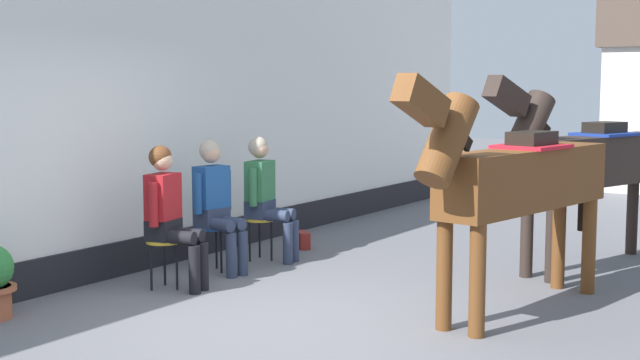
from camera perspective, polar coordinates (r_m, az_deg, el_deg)
name	(u,v)px	position (r m, az deg, el deg)	size (l,w,h in m)	color
ground_plane	(437,260)	(9.97, 7.63, -5.17)	(40.00, 40.00, 0.00)	slate
pub_facade_wall	(174,123)	(9.96, -9.48, 3.71)	(0.34, 14.00, 3.40)	white
seated_visitor_near	(169,210)	(8.50, -9.81, -1.92)	(0.61, 0.48, 1.39)	gold
seated_visitor_middle	(216,199)	(9.18, -6.81, -1.24)	(0.61, 0.49, 1.39)	#194C99
seated_visitor_far	(265,192)	(9.73, -3.60, -0.78)	(0.61, 0.48, 1.39)	gold
saddled_horse_near	(517,180)	(7.65, 12.72, -0.01)	(0.79, 2.98, 2.06)	brown
saddled_horse_far	(591,161)	(9.69, 17.23, 1.19)	(1.19, 2.89, 2.06)	#2D231E
satchel_bag	(303,240)	(10.54, -1.14, -3.93)	(0.28, 0.12, 0.20)	maroon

